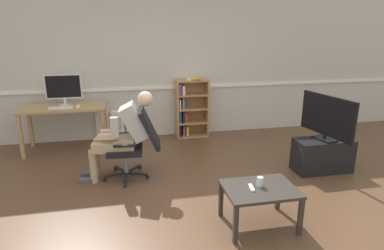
{
  "coord_description": "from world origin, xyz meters",
  "views": [
    {
      "loc": [
        -0.74,
        -3.46,
        2.02
      ],
      "look_at": [
        0.15,
        0.85,
        0.7
      ],
      "focal_mm": 30.97,
      "sensor_mm": 36.0,
      "label": 1
    }
  ],
  "objects": [
    {
      "name": "coffee_table",
      "position": [
        0.56,
        -0.6,
        0.37
      ],
      "size": [
        0.74,
        0.55,
        0.43
      ],
      "color": "#332D28",
      "rests_on": "ground_plane"
    },
    {
      "name": "person_seated",
      "position": [
        -0.8,
        0.84,
        0.65
      ],
      "size": [
        1.03,
        0.41,
        1.21
      ],
      "rotation": [
        0.0,
        0.0,
        -1.65
      ],
      "color": "tan",
      "rests_on": "ground_plane"
    },
    {
      "name": "tv_stand",
      "position": [
        1.99,
        0.5,
        0.24
      ],
      "size": [
        0.81,
        0.38,
        0.48
      ],
      "color": "black",
      "rests_on": "ground_plane"
    },
    {
      "name": "imac_monitor",
      "position": [
        -1.72,
        2.23,
        1.05
      ],
      "size": [
        0.58,
        0.14,
        0.51
      ],
      "color": "silver",
      "rests_on": "computer_desk"
    },
    {
      "name": "radiator",
      "position": [
        -0.83,
        2.54,
        0.26
      ],
      "size": [
        0.9,
        0.08,
        0.52
      ],
      "color": "white",
      "rests_on": "ground_plane"
    },
    {
      "name": "tv_screen",
      "position": [
        1.99,
        0.5,
        0.81
      ],
      "size": [
        0.26,
        0.94,
        0.63
      ],
      "rotation": [
        0.0,
        0.0,
        1.77
      ],
      "color": "black",
      "rests_on": "tv_stand"
    },
    {
      "name": "office_chair",
      "position": [
        -0.63,
        0.83,
        0.52
      ],
      "size": [
        0.82,
        0.62,
        0.97
      ],
      "rotation": [
        0.0,
        0.0,
        -1.65
      ],
      "color": "black",
      "rests_on": "ground_plane"
    },
    {
      "name": "spare_remote",
      "position": [
        0.47,
        -0.6,
        0.44
      ],
      "size": [
        0.06,
        0.15,
        0.02
      ],
      "primitive_type": "cube",
      "rotation": [
        0.0,
        0.0,
        6.14
      ],
      "color": "white",
      "rests_on": "coffee_table"
    },
    {
      "name": "ground_plane",
      "position": [
        0.0,
        0.0,
        0.0
      ],
      "size": [
        18.0,
        18.0,
        0.0
      ],
      "primitive_type": "plane",
      "color": "brown"
    },
    {
      "name": "bookshelf",
      "position": [
        0.44,
        2.44,
        0.54
      ],
      "size": [
        0.6,
        0.29,
        1.13
      ],
      "color": "#AD7F4C",
      "rests_on": "ground_plane"
    },
    {
      "name": "drinking_glass",
      "position": [
        0.57,
        -0.57,
        0.48
      ],
      "size": [
        0.07,
        0.07,
        0.1
      ],
      "primitive_type": "cylinder",
      "color": "silver",
      "rests_on": "coffee_table"
    },
    {
      "name": "keyboard",
      "position": [
        -1.75,
        2.01,
        0.77
      ],
      "size": [
        0.37,
        0.12,
        0.02
      ],
      "primitive_type": "cube",
      "color": "white",
      "rests_on": "computer_desk"
    },
    {
      "name": "computer_desk",
      "position": [
        -1.74,
        2.15,
        0.66
      ],
      "size": [
        1.34,
        0.67,
        0.76
      ],
      "color": "tan",
      "rests_on": "ground_plane"
    },
    {
      "name": "computer_mouse",
      "position": [
        -1.49,
        2.03,
        0.77
      ],
      "size": [
        0.06,
        0.1,
        0.03
      ],
      "primitive_type": "cube",
      "color": "white",
      "rests_on": "computer_desk"
    },
    {
      "name": "back_wall",
      "position": [
        0.0,
        2.65,
        1.35
      ],
      "size": [
        12.0,
        0.13,
        2.7
      ],
      "color": "beige",
      "rests_on": "ground_plane"
    }
  ]
}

